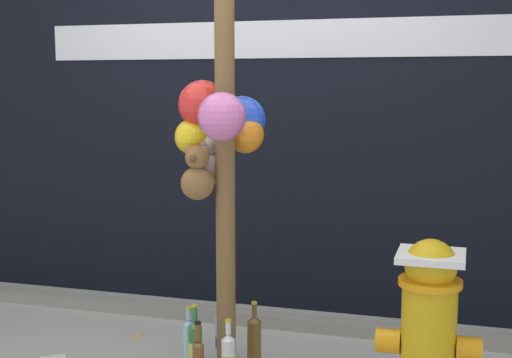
{
  "coord_description": "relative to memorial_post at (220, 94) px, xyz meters",
  "views": [
    {
      "loc": [
        1.23,
        -2.94,
        1.51
      ],
      "look_at": [
        0.3,
        0.27,
        1.05
      ],
      "focal_mm": 48.48,
      "sensor_mm": 36.0,
      "label": 1
    }
  ],
  "objects": [
    {
      "name": "building_wall",
      "position": [
        -0.11,
        1.27,
        0.44
      ],
      "size": [
        10.0,
        0.21,
        3.81
      ],
      "color": "black",
      "rests_on": "ground_plane"
    },
    {
      "name": "curb_strip",
      "position": [
        -0.11,
        0.8,
        -1.42
      ],
      "size": [
        8.0,
        0.12,
        0.08
      ],
      "primitive_type": "cube",
      "color": "gray",
      "rests_on": "ground_plane"
    },
    {
      "name": "memorial_post",
      "position": [
        0.0,
        0.0,
        0.0
      ],
      "size": [
        0.63,
        0.61,
        2.77
      ],
      "color": "brown",
      "rests_on": "ground_plane"
    },
    {
      "name": "fire_hydrant",
      "position": [
        1.03,
        -0.14,
        -1.03
      ],
      "size": [
        0.47,
        0.3,
        0.83
      ],
      "color": "gold",
      "rests_on": "ground_plane"
    },
    {
      "name": "bottle_0",
      "position": [
        -0.13,
        -0.05,
        -1.31
      ],
      "size": [
        0.07,
        0.07,
        0.39
      ],
      "color": "#337038",
      "rests_on": "ground_plane"
    },
    {
      "name": "bottle_2",
      "position": [
        -0.09,
        0.24,
        -1.33
      ],
      "size": [
        0.07,
        0.07,
        0.33
      ],
      "color": "#93CCE0",
      "rests_on": "ground_plane"
    },
    {
      "name": "bottle_4",
      "position": [
        0.12,
        0.19,
        -1.32
      ],
      "size": [
        0.08,
        0.08,
        0.35
      ],
      "color": "brown",
      "rests_on": "ground_plane"
    },
    {
      "name": "bottle_5",
      "position": [
        -0.2,
        0.04,
        -1.31
      ],
      "size": [
        0.07,
        0.07,
        0.35
      ],
      "color": "#93CCE0",
      "rests_on": "ground_plane"
    },
    {
      "name": "litter_0",
      "position": [
        -0.68,
        0.41,
        -1.46
      ],
      "size": [
        0.07,
        0.13,
        0.01
      ],
      "primitive_type": "cube",
      "rotation": [
        0.0,
        0.0,
        1.73
      ],
      "color": "tan",
      "rests_on": "ground_plane"
    },
    {
      "name": "litter_2",
      "position": [
        -0.98,
        -0.03,
        -1.46
      ],
      "size": [
        0.15,
        0.13,
        0.01
      ],
      "primitive_type": "cube",
      "rotation": [
        0.0,
        0.0,
        0.64
      ],
      "color": "silver",
      "rests_on": "ground_plane"
    }
  ]
}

